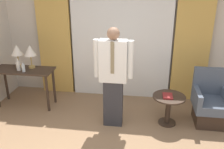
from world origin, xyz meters
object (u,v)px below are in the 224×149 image
Objects in this scene: table_lamp_right at (30,51)px; bottle_by_lamp at (18,66)px; person at (113,75)px; bottle_near_edge at (23,68)px; side_table at (168,105)px; desk at (24,76)px; armchair at (210,104)px; table_lamp_left at (17,51)px; book at (168,96)px.

table_lamp_right is 0.34m from bottle_by_lamp.
bottle_by_lamp is 0.14× the size of person.
side_table is at bearing -4.05° from bottle_near_edge.
table_lamp_right is at bearing 43.16° from bottle_by_lamp.
desk is 2.07× the size of side_table.
table_lamp_left is at bearing 175.97° from armchair.
bottle_near_edge is at bearing 175.32° from book.
bottle_by_lamp is 1.07× the size of book.
person is at bearing -170.67° from side_table.
person reaches higher than desk.
book is at bearing -5.47° from bottle_by_lamp.
armchair is at bearing 10.66° from person.
desk is 1.23× the size of armchair.
table_lamp_right is (0.13, 0.11, 0.46)m from desk.
desk is 3.48m from armchair.
desk is at bearing -38.45° from table_lamp_left.
bottle_by_lamp is 1.90m from person.
table_lamp_left is 3.00m from side_table.
armchair is at bearing -0.54° from bottle_near_edge.
book is at bearing -6.98° from desk.
armchair is at bearing -1.31° from bottle_by_lamp.
book is (0.91, 0.13, -0.38)m from person.
side_table is at bearing -8.13° from table_lamp_left.
bottle_near_edge is at bearing 179.46° from armchair.
side_table is (2.79, -0.24, -0.50)m from bottle_by_lamp.
table_lamp_left is at bearing 163.76° from person.
table_lamp_right reaches higher than book.
armchair is at bearing -4.03° from table_lamp_left.
table_lamp_right is at bearing 171.05° from side_table.
armchair reaches higher than desk.
desk reaches higher than side_table.
armchair is (3.51, -0.08, -0.51)m from bottle_by_lamp.
book is at bearing -4.68° from bottle_near_edge.
table_lamp_left is 1.00× the size of table_lamp_right.
table_lamp_left is 0.81× the size of side_table.
armchair reaches higher than book.
book is (-0.03, -0.03, 0.18)m from side_table.
side_table is at bearing -8.95° from table_lamp_right.
armchair is at bearing -4.35° from table_lamp_right.
person reaches higher than side_table.
table_lamp_left is at bearing 115.30° from bottle_by_lamp.
table_lamp_right is (0.27, 0.00, 0.00)m from table_lamp_left.
person is (1.73, -0.34, 0.10)m from bottle_near_edge.
table_lamp_right is 0.26× the size of person.
book is (2.58, -0.44, -0.55)m from table_lamp_right.
armchair is at bearing -2.44° from desk.
table_lamp_left is at bearing 132.80° from bottle_near_edge.
table_lamp_left is 3.68m from armchair.
bottle_near_edge is 2.67m from book.
bottle_near_edge is 0.81× the size of book.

